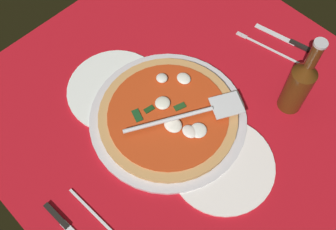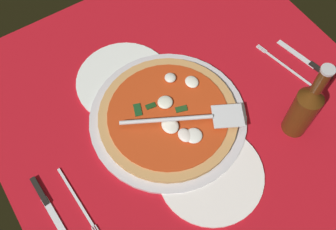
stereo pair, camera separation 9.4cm
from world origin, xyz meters
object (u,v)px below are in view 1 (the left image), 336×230
(dinner_plate_left, at_px, (222,165))
(pizza_server, at_px, (191,114))
(pizza, at_px, (168,115))
(beer_bottle, at_px, (299,84))
(place_setting_far, at_px, (83,224))
(place_setting_near, at_px, (280,46))
(dinner_plate_right, at_px, (115,90))

(dinner_plate_left, distance_m, pizza_server, 0.14)
(pizza, height_order, pizza_server, pizza_server)
(dinner_plate_left, bearing_deg, beer_bottle, -92.56)
(dinner_plate_left, bearing_deg, pizza_server, -12.54)
(pizza, distance_m, place_setting_far, 0.31)
(dinner_plate_left, height_order, place_setting_near, place_setting_near)
(pizza, bearing_deg, dinner_plate_right, 13.46)
(dinner_plate_left, bearing_deg, pizza, 0.69)
(dinner_plate_left, relative_size, dinner_plate_right, 0.99)
(dinner_plate_right, relative_size, beer_bottle, 1.00)
(dinner_plate_left, xyz_separation_m, dinner_plate_right, (0.32, 0.04, 0.00))
(pizza, xyz_separation_m, beer_bottle, (-0.18, -0.24, 0.07))
(dinner_plate_left, xyz_separation_m, place_setting_far, (0.12, 0.31, -0.00))
(pizza, relative_size, place_setting_near, 1.63)
(place_setting_far, xyz_separation_m, beer_bottle, (-0.13, -0.55, 0.09))
(place_setting_near, bearing_deg, dinner_plate_right, 51.81)
(beer_bottle, bearing_deg, place_setting_near, -45.90)
(dinner_plate_right, xyz_separation_m, pizza, (-0.15, -0.04, 0.02))
(pizza_server, distance_m, place_setting_far, 0.34)
(place_setting_near, distance_m, place_setting_far, 0.68)
(pizza, relative_size, pizza_server, 1.24)
(pizza, xyz_separation_m, pizza_server, (-0.04, -0.03, 0.02))
(dinner_plate_left, height_order, pizza, pizza)
(dinner_plate_left, height_order, place_setting_far, place_setting_far)
(pizza, bearing_deg, place_setting_far, 99.60)
(dinner_plate_left, relative_size, beer_bottle, 0.99)
(pizza, xyz_separation_m, place_setting_near, (-0.05, -0.37, -0.02))
(place_setting_near, height_order, beer_bottle, beer_bottle)
(dinner_plate_left, height_order, pizza_server, pizza_server)
(place_setting_near, distance_m, beer_bottle, 0.20)
(place_setting_far, bearing_deg, dinner_plate_left, 66.67)
(beer_bottle, bearing_deg, dinner_plate_left, 87.44)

